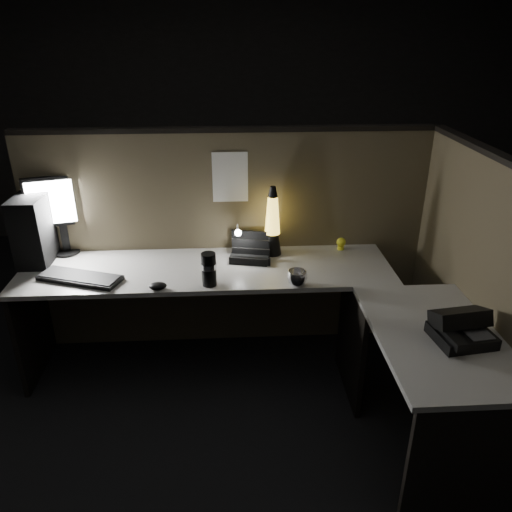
{
  "coord_description": "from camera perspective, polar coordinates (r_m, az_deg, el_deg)",
  "views": [
    {
      "loc": [
        -0.01,
        -2.19,
        2.1
      ],
      "look_at": [
        0.14,
        0.35,
        0.92
      ],
      "focal_mm": 35.0,
      "sensor_mm": 36.0,
      "label": 1
    }
  ],
  "objects": [
    {
      "name": "floor",
      "position": [
        3.04,
        -2.43,
        -18.91
      ],
      "size": [
        6.0,
        6.0,
        0.0
      ],
      "primitive_type": "plane",
      "color": "black",
      "rests_on": "ground"
    },
    {
      "name": "room_shell",
      "position": [
        2.24,
        -3.19,
        12.49
      ],
      "size": [
        6.0,
        6.0,
        6.0
      ],
      "color": "silver",
      "rests_on": "ground"
    },
    {
      "name": "partition_back",
      "position": [
        3.4,
        -2.99,
        1.48
      ],
      "size": [
        2.66,
        0.06,
        1.5
      ],
      "primitive_type": "cube",
      "color": "brown",
      "rests_on": "ground"
    },
    {
      "name": "partition_right",
      "position": [
        2.98,
        23.84,
        -4.39
      ],
      "size": [
        0.06,
        1.66,
        1.5
      ],
      "primitive_type": "cube",
      "color": "brown",
      "rests_on": "ground"
    },
    {
      "name": "desk",
      "position": [
        2.88,
        0.84,
        -6.9
      ],
      "size": [
        2.6,
        1.6,
        0.73
      ],
      "color": "#A5A39C",
      "rests_on": "ground"
    },
    {
      "name": "pc_tower",
      "position": [
        3.43,
        -23.82,
        3.05
      ],
      "size": [
        0.19,
        0.41,
        0.43
      ],
      "primitive_type": "cube",
      "rotation": [
        0.0,
        0.0,
        -0.0
      ],
      "color": "black",
      "rests_on": "desk"
    },
    {
      "name": "monitor",
      "position": [
        3.43,
        -21.55,
        5.18
      ],
      "size": [
        0.4,
        0.17,
        0.52
      ],
      "rotation": [
        0.0,
        0.0,
        0.27
      ],
      "color": "black",
      "rests_on": "desk"
    },
    {
      "name": "keyboard",
      "position": [
        3.13,
        -19.47,
        -2.37
      ],
      "size": [
        0.52,
        0.32,
        0.02
      ],
      "primitive_type": "cube",
      "rotation": [
        0.0,
        0.0,
        -0.34
      ],
      "color": "black",
      "rests_on": "desk"
    },
    {
      "name": "mouse",
      "position": [
        2.9,
        -11.16,
        -3.39
      ],
      "size": [
        0.11,
        0.08,
        0.04
      ],
      "primitive_type": "ellipsoid",
      "rotation": [
        0.0,
        0.0,
        0.08
      ],
      "color": "black",
      "rests_on": "desk"
    },
    {
      "name": "clip_lamp",
      "position": [
        3.19,
        -2.07,
        1.96
      ],
      "size": [
        0.04,
        0.17,
        0.22
      ],
      "color": "white",
      "rests_on": "desk"
    },
    {
      "name": "organizer",
      "position": [
        3.21,
        -0.63,
        0.45
      ],
      "size": [
        0.28,
        0.26,
        0.18
      ],
      "rotation": [
        0.0,
        0.0,
        -0.21
      ],
      "color": "black",
      "rests_on": "desk"
    },
    {
      "name": "lava_lamp",
      "position": [
        3.22,
        1.88,
        3.39
      ],
      "size": [
        0.12,
        0.12,
        0.46
      ],
      "color": "black",
      "rests_on": "desk"
    },
    {
      "name": "travel_mug",
      "position": [
        2.87,
        -5.41,
        -1.53
      ],
      "size": [
        0.09,
        0.09,
        0.2
      ],
      "primitive_type": "cylinder",
      "color": "black",
      "rests_on": "desk"
    },
    {
      "name": "steel_mug",
      "position": [
        2.89,
        4.72,
        -2.52
      ],
      "size": [
        0.13,
        0.13,
        0.09
      ],
      "primitive_type": "imported",
      "rotation": [
        0.0,
        0.0,
        0.14
      ],
      "color": "silver",
      "rests_on": "desk"
    },
    {
      "name": "figurine",
      "position": [
        3.38,
        9.71,
        1.57
      ],
      "size": [
        0.06,
        0.06,
        0.06
      ],
      "primitive_type": "sphere",
      "color": "yellow",
      "rests_on": "desk"
    },
    {
      "name": "pinned_paper",
      "position": [
        3.21,
        -2.97,
        8.97
      ],
      "size": [
        0.23,
        0.0,
        0.32
      ],
      "primitive_type": "cube",
      "color": "white",
      "rests_on": "partition_back"
    },
    {
      "name": "desk_phone",
      "position": [
        2.59,
        22.31,
        -7.63
      ],
      "size": [
        0.29,
        0.3,
        0.16
      ],
      "rotation": [
        0.0,
        0.0,
        0.13
      ],
      "color": "black",
      "rests_on": "desk"
    }
  ]
}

